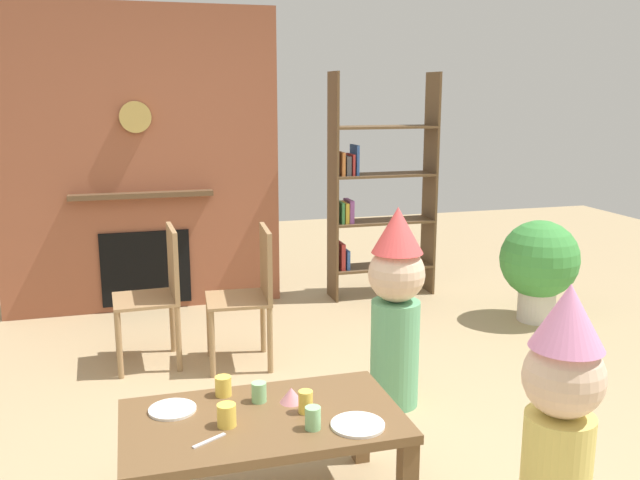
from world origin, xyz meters
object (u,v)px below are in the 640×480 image
coffee_table (263,431)px  paper_plate_rear (172,409)px  bookshelf (375,194)px  dining_chair_left (159,287)px  paper_plate_front (358,425)px  child_in_pink (396,303)px  paper_cup_near_right (223,386)px  paper_cup_center (259,392)px  paper_cup_near_left (306,402)px  paper_cup_far_right (313,418)px  child_with_cone_hat (560,417)px  birthday_cake_slice (291,395)px  paper_cup_far_left (227,415)px  dining_chair_middle (252,288)px  potted_plant_tall (539,263)px

coffee_table → paper_plate_rear: size_ratio=5.77×
bookshelf → dining_chair_left: (-1.86, -1.06, -0.38)m
paper_plate_front → child_in_pink: (0.56, 1.00, 0.16)m
paper_cup_near_right → paper_cup_center: same height
paper_cup_near_left → paper_cup_near_right: paper_cup_near_left is taller
paper_cup_near_left → dining_chair_left: bearing=105.6°
paper_cup_near_right → paper_cup_far_right: (0.30, -0.40, 0.00)m
paper_plate_front → paper_plate_rear: size_ratio=1.09×
paper_cup_center → child_in_pink: 1.13m
paper_cup_near_left → child_with_cone_hat: 1.00m
paper_cup_far_right → paper_plate_rear: 0.61m
paper_cup_near_left → paper_cup_far_right: size_ratio=1.03×
paper_plate_front → birthday_cake_slice: bearing=125.9°
paper_cup_far_right → paper_cup_far_left: bearing=160.2°
paper_plate_rear → child_with_cone_hat: child_with_cone_hat is taller
paper_plate_rear → child_with_cone_hat: bearing=-27.9°
child_with_cone_hat → paper_plate_front: bearing=-0.7°
paper_cup_near_right → dining_chair_middle: (0.38, 1.37, 0.03)m
bookshelf → paper_plate_front: size_ratio=8.74×
paper_cup_center → paper_plate_rear: size_ratio=0.43×
child_in_pink → potted_plant_tall: (1.61, 1.05, -0.14)m
paper_cup_near_right → paper_plate_rear: (-0.23, -0.09, -0.04)m
coffee_table → paper_cup_center: bearing=85.1°
coffee_table → dining_chair_left: 1.82m
paper_cup_far_right → birthday_cake_slice: (-0.03, 0.25, -0.01)m
bookshelf → paper_cup_center: (-1.53, -2.71, -0.41)m
paper_cup_near_right → potted_plant_tall: potted_plant_tall is taller
paper_cup_far_right → paper_plate_rear: size_ratio=0.46×
potted_plant_tall → birthday_cake_slice: bearing=-143.3°
coffee_table → child_in_pink: (0.91, 0.81, 0.23)m
paper_plate_rear → dining_chair_left: 1.64m
child_in_pink → dining_chair_middle: child_in_pink is taller
child_with_cone_hat → child_in_pink: (-0.10, 1.38, 0.03)m
child_with_cone_hat → dining_chair_middle: child_with_cone_hat is taller
paper_cup_center → potted_plant_tall: 3.04m
coffee_table → paper_plate_front: size_ratio=5.27×
paper_plate_rear → child_in_pink: bearing=27.4°
bookshelf → paper_plate_rear: bookshelf is taller
paper_cup_near_right → paper_plate_rear: 0.25m
coffee_table → paper_cup_far_left: size_ratio=12.48×
dining_chair_left → child_with_cone_hat: bearing=117.2°
coffee_table → paper_cup_center: (0.01, 0.14, 0.11)m
birthday_cake_slice → paper_cup_near_left: bearing=-72.0°
coffee_table → paper_plate_front: 0.40m
paper_cup_far_left → birthday_cake_slice: size_ratio=0.92×
child_in_pink → paper_plate_rear: bearing=-14.2°
child_with_cone_hat → potted_plant_tall: size_ratio=1.37×
paper_cup_far_right → bookshelf: bearing=65.5°
child_with_cone_hat → bookshelf: bearing=-69.5°
bookshelf → paper_plate_rear: (-1.89, -2.70, -0.45)m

